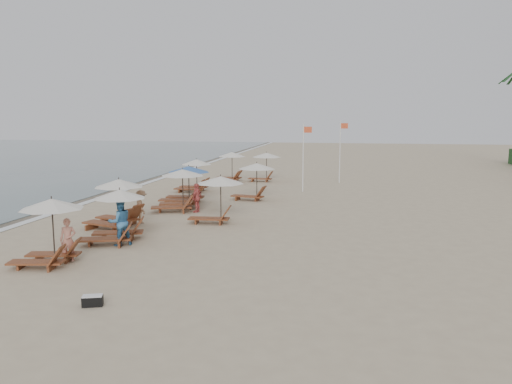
% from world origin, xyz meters
% --- Properties ---
extents(ground, '(160.00, 160.00, 0.00)m').
position_xyz_m(ground, '(0.00, 0.00, 0.00)').
color(ground, tan).
rests_on(ground, ground).
extents(wet_sand_band, '(3.20, 140.00, 0.01)m').
position_xyz_m(wet_sand_band, '(-12.50, 10.00, 0.00)').
color(wet_sand_band, '#6B5E4C').
rests_on(wet_sand_band, ground).
extents(foam_line, '(0.50, 140.00, 0.02)m').
position_xyz_m(foam_line, '(-11.20, 10.00, 0.01)').
color(foam_line, white).
rests_on(foam_line, ground).
extents(lounger_station_0, '(2.43, 2.11, 2.30)m').
position_xyz_m(lounger_station_0, '(-5.99, -2.26, 1.16)').
color(lounger_station_0, brown).
rests_on(lounger_station_0, ground).
extents(lounger_station_1, '(2.58, 2.50, 2.15)m').
position_xyz_m(lounger_station_1, '(-5.24, 1.10, 0.98)').
color(lounger_station_1, brown).
rests_on(lounger_station_1, ground).
extents(lounger_station_2, '(2.76, 2.63, 2.22)m').
position_xyz_m(lounger_station_2, '(-6.54, 3.72, 1.01)').
color(lounger_station_2, brown).
rests_on(lounger_station_2, ground).
extents(lounger_station_3, '(2.78, 2.59, 2.24)m').
position_xyz_m(lounger_station_3, '(-5.07, 8.26, 1.06)').
color(lounger_station_3, brown).
rests_on(lounger_station_3, ground).
extents(lounger_station_4, '(2.86, 2.43, 2.17)m').
position_xyz_m(lounger_station_4, '(-5.47, 10.49, 1.05)').
color(lounger_station_4, brown).
rests_on(lounger_station_4, ground).
extents(lounger_station_5, '(2.46, 2.06, 2.17)m').
position_xyz_m(lounger_station_5, '(-6.39, 15.11, 1.03)').
color(lounger_station_5, brown).
rests_on(lounger_station_5, ground).
extents(lounger_station_6, '(2.53, 2.13, 2.30)m').
position_xyz_m(lounger_station_6, '(-5.26, 20.54, 1.09)').
color(lounger_station_6, brown).
rests_on(lounger_station_6, ground).
extents(inland_station_0, '(2.66, 2.24, 2.22)m').
position_xyz_m(inland_station_0, '(-2.22, 5.47, 1.40)').
color(inland_station_0, brown).
rests_on(inland_station_0, ground).
extents(inland_station_1, '(2.71, 2.24, 2.22)m').
position_xyz_m(inland_station_1, '(-1.80, 12.40, 1.38)').
color(inland_station_1, brown).
rests_on(inland_station_1, ground).
extents(inland_station_2, '(2.56, 2.24, 2.22)m').
position_xyz_m(inland_station_2, '(-2.64, 21.28, 1.46)').
color(inland_station_2, brown).
rests_on(inland_station_2, ground).
extents(beachgoer_near, '(0.64, 0.52, 1.51)m').
position_xyz_m(beachgoer_near, '(-5.63, -1.65, 0.76)').
color(beachgoer_near, tan).
rests_on(beachgoer_near, ground).
extents(beachgoer_mid_a, '(1.15, 1.14, 1.88)m').
position_xyz_m(beachgoer_mid_a, '(-4.81, 0.70, 0.94)').
color(beachgoer_mid_a, teal).
rests_on(beachgoer_mid_a, ground).
extents(beachgoer_mid_b, '(1.06, 1.18, 1.58)m').
position_xyz_m(beachgoer_mid_b, '(-5.71, 4.85, 0.79)').
color(beachgoer_mid_b, '#946B4B').
rests_on(beachgoer_mid_b, ground).
extents(beachgoer_far_a, '(0.54, 0.96, 1.54)m').
position_xyz_m(beachgoer_far_a, '(-3.93, 7.95, 0.77)').
color(beachgoer_far_a, '#D15853').
rests_on(beachgoer_far_a, ground).
extents(duffel_bag, '(0.60, 0.43, 0.30)m').
position_xyz_m(duffel_bag, '(-2.67, -5.50, 0.15)').
color(duffel_bag, black).
rests_on(duffel_bag, ground).
extents(flag_pole_near, '(0.60, 0.08, 4.53)m').
position_xyz_m(flag_pole_near, '(0.86, 16.43, 2.51)').
color(flag_pole_near, silver).
rests_on(flag_pole_near, ground).
extents(flag_pole_far, '(0.60, 0.08, 4.70)m').
position_xyz_m(flag_pole_far, '(3.14, 21.62, 2.60)').
color(flag_pole_far, silver).
rests_on(flag_pole_far, ground).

